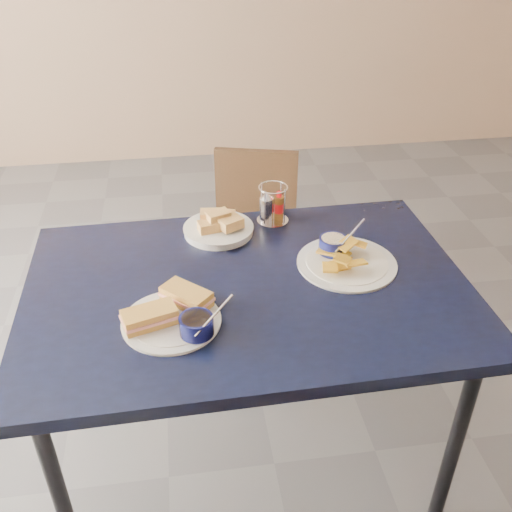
{
  "coord_description": "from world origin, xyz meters",
  "views": [
    {
      "loc": [
        -0.26,
        -1.59,
        1.74
      ],
      "look_at": [
        -0.05,
        -0.2,
        0.82
      ],
      "focal_mm": 40.0,
      "sensor_mm": 36.0,
      "label": 1
    }
  ],
  "objects": [
    {
      "name": "dining_table",
      "position": [
        -0.08,
        -0.24,
        0.69
      ],
      "size": [
        1.32,
        0.89,
        0.75
      ],
      "color": "black",
      "rests_on": "ground"
    },
    {
      "name": "chair_far",
      "position": [
        0.04,
        0.61,
        0.44
      ],
      "size": [
        0.44,
        0.44,
        0.78
      ],
      "color": "black",
      "rests_on": "ground"
    },
    {
      "name": "plantain_plate",
      "position": [
        0.23,
        -0.16,
        0.77
      ],
      "size": [
        0.31,
        0.31,
        0.12
      ],
      "color": "white",
      "rests_on": "dining_table"
    },
    {
      "name": "sandwich_plate",
      "position": [
        -0.3,
        -0.38,
        0.77
      ],
      "size": [
        0.3,
        0.28,
        0.12
      ],
      "color": "white",
      "rests_on": "dining_table"
    },
    {
      "name": "bread_basket",
      "position": [
        -0.14,
        0.07,
        0.78
      ],
      "size": [
        0.23,
        0.23,
        0.08
      ],
      "color": "white",
      "rests_on": "dining_table"
    },
    {
      "name": "condiment_caddy",
      "position": [
        0.05,
        0.12,
        0.81
      ],
      "size": [
        0.11,
        0.11,
        0.14
      ],
      "color": "silver",
      "rests_on": "dining_table"
    },
    {
      "name": "ground",
      "position": [
        0.0,
        0.0,
        0.0
      ],
      "size": [
        6.0,
        6.0,
        0.0
      ],
      "primitive_type": "plane",
      "color": "#545459",
      "rests_on": "ground"
    }
  ]
}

